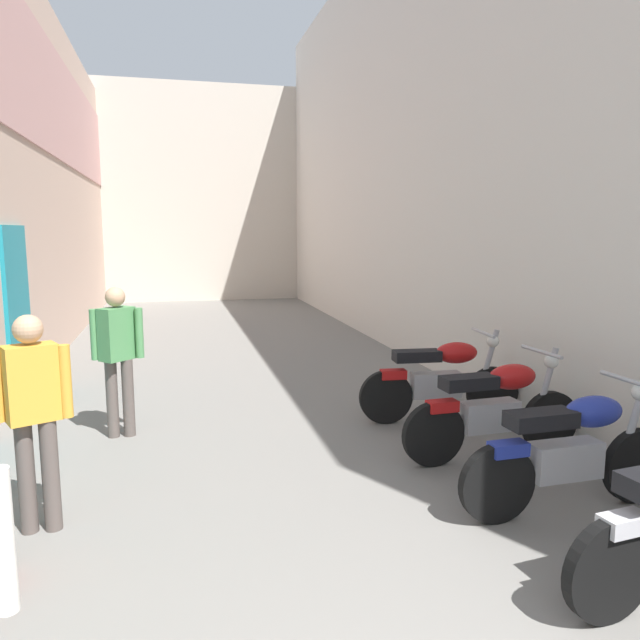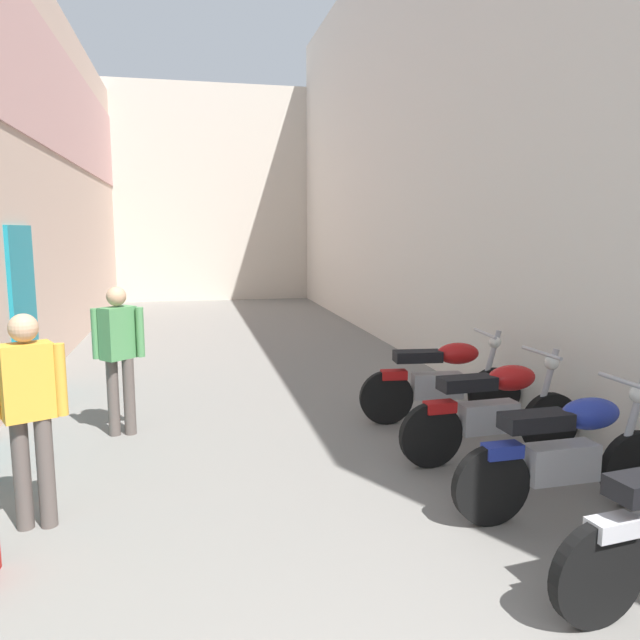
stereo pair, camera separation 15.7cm
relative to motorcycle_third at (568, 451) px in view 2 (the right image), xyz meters
The scene contains 9 objects.
ground_plane 4.20m from the motorcycle_third, 117.59° to the left, with size 34.29×34.29×0.00m, color slate.
building_left 7.95m from the motorcycle_third, 131.54° to the left, with size 0.45×18.29×6.06m.
building_right 6.67m from the motorcycle_third, 78.68° to the left, with size 0.45×18.29×7.57m.
building_far_end 16.19m from the motorcycle_third, 96.96° to the left, with size 8.74×2.00×6.42m, color beige.
motorcycle_third is the anchor object (origin of this frame).
motorcycle_fourth 1.12m from the motorcycle_third, 90.00° to the left, with size 1.85×0.58×1.04m.
motorcycle_fifth 2.29m from the motorcycle_third, 90.00° to the left, with size 1.85×0.58×1.04m.
pedestrian_mid_alley 3.94m from the motorcycle_third, behind, with size 0.52×0.32×1.57m.
pedestrian_further_down 4.36m from the motorcycle_third, 142.98° to the left, with size 0.52×0.38×1.57m.
Camera 2 is at (-0.81, -0.36, 2.14)m, focal length 33.79 mm.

